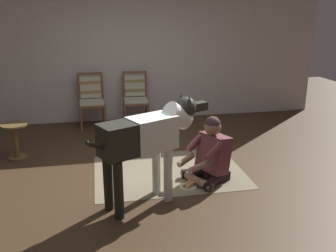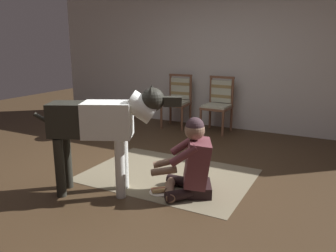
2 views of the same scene
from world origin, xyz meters
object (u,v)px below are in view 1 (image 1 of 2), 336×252
(dining_chair_left_of_pair, at_px, (91,98))
(hot_dog_on_plate, at_px, (189,185))
(dining_chair_right_of_pair, at_px, (135,96))
(person_sitting_on_floor, at_px, (210,155))
(round_side_table, at_px, (15,138))
(large_dog, at_px, (148,137))

(dining_chair_left_of_pair, relative_size, hot_dog_on_plate, 4.49)
(dining_chair_right_of_pair, relative_size, person_sitting_on_floor, 1.18)
(hot_dog_on_plate, relative_size, round_side_table, 0.42)
(dining_chair_right_of_pair, xyz_separation_m, large_dog, (-0.18, -3.02, 0.22))
(large_dog, bearing_deg, person_sitting_on_floor, 25.55)
(dining_chair_right_of_pair, height_order, large_dog, large_dog)
(round_side_table, bearing_deg, person_sitting_on_floor, -25.77)
(dining_chair_left_of_pair, height_order, hot_dog_on_plate, dining_chair_left_of_pair)
(hot_dog_on_plate, xyz_separation_m, round_side_table, (-2.22, 1.37, 0.28))
(dining_chair_left_of_pair, relative_size, round_side_table, 1.89)
(large_dog, xyz_separation_m, hot_dog_on_plate, (0.52, 0.25, -0.74))
(dining_chair_right_of_pair, height_order, person_sitting_on_floor, dining_chair_right_of_pair)
(large_dog, bearing_deg, hot_dog_on_plate, 25.55)
(dining_chair_right_of_pair, xyz_separation_m, round_side_table, (-1.88, -1.39, -0.24))
(person_sitting_on_floor, distance_m, round_side_table, 2.81)
(hot_dog_on_plate, bearing_deg, round_side_table, 148.33)
(dining_chair_left_of_pair, height_order, large_dog, large_dog)
(dining_chair_left_of_pair, relative_size, dining_chair_right_of_pair, 1.00)
(dining_chair_right_of_pair, bearing_deg, hot_dog_on_plate, -83.01)
(large_dog, height_order, hot_dog_on_plate, large_dog)
(dining_chair_right_of_pair, bearing_deg, dining_chair_left_of_pair, -180.00)
(person_sitting_on_floor, distance_m, hot_dog_on_plate, 0.47)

